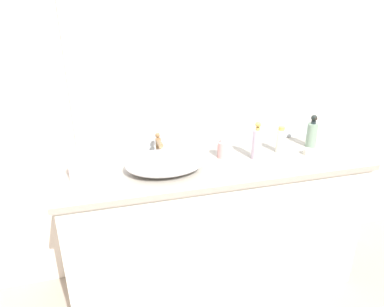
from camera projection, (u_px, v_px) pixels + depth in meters
The scene contains 11 objects.
bathroom_wall_rear at pixel (184, 70), 1.97m from camera, with size 6.00×0.06×2.60m, color silver.
vanity_counter at pixel (215, 225), 2.07m from camera, with size 1.71×0.54×0.83m.
wall_mirror_panel at pixel (204, 50), 1.92m from camera, with size 1.50×0.01×1.16m, color #B2BCC6.
sink_basin at pixel (165, 162), 1.80m from camera, with size 0.42×0.31×0.09m, color silver.
faucet at pixel (159, 145), 1.94m from camera, with size 0.03×0.12×0.14m.
soap_dispenser at pixel (257, 143), 1.93m from camera, with size 0.05×0.05×0.22m.
lotion_bottle at pixel (312, 133), 2.10m from camera, with size 0.06×0.06×0.20m.
perfume_bottle at pixel (223, 149), 1.96m from camera, with size 0.06×0.06×0.11m.
spray_can at pixel (280, 140), 2.02m from camera, with size 0.05×0.05×0.16m.
tissue_box at pixel (85, 163), 1.73m from camera, with size 0.16×0.16×0.17m.
candle_jar at pixel (307, 152), 2.01m from camera, with size 0.05×0.05×0.03m, color silver.
Camera 1 is at (-0.49, -1.22, 1.62)m, focal length 32.02 mm.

